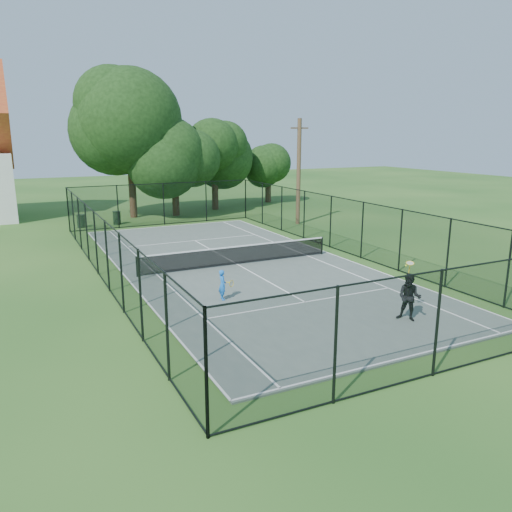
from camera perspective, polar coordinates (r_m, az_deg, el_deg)
name	(u,v)px	position (r m, az deg, el deg)	size (l,w,h in m)	color
ground	(238,266)	(24.89, -2.13, -1.11)	(120.00, 120.00, 0.00)	#204D1A
tennis_court	(238,265)	(24.88, -2.13, -1.04)	(11.00, 24.00, 0.06)	#4D5A53
tennis_net	(237,254)	(24.75, -2.14, 0.19)	(10.08, 0.08, 0.95)	black
fence	(237,236)	(24.55, -2.16, 2.28)	(13.10, 26.10, 3.00)	black
tree_near_left	(129,134)	(40.14, -14.29, 13.34)	(7.96, 7.96, 10.38)	#332114
tree_near_mid	(174,157)	(40.47, -9.35, 11.09)	(5.75, 5.75, 7.52)	#332114
tree_near_right	(214,153)	(43.48, -4.79, 11.70)	(5.55, 5.55, 7.66)	#332114
tree_far_right	(268,169)	(48.31, 1.41, 9.87)	(3.82, 3.82, 5.06)	#332114
trash_bin_left	(81,221)	(37.12, -19.37, 3.79)	(0.58, 0.58, 0.91)	black
trash_bin_right	(117,218)	(37.64, -15.62, 4.23)	(0.58, 0.58, 0.97)	black
utility_pole	(299,171)	(36.24, 4.90, 9.61)	(1.40, 0.30, 7.47)	#4C3823
player_blue	(223,285)	(19.53, -3.84, -3.30)	(0.76, 0.48, 1.20)	blue
player_black	(409,297)	(18.06, 17.12, -4.52)	(0.99, 1.08, 2.02)	black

